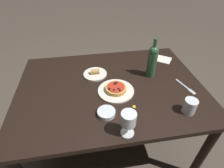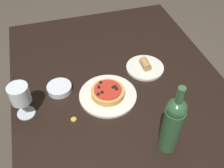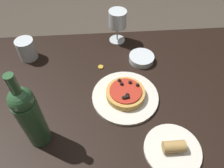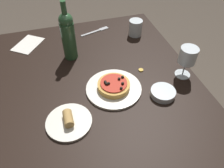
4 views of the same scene
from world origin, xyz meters
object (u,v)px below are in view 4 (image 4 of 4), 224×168
at_px(wine_glass, 188,56).
at_px(wine_bottle, 68,35).
at_px(water_cup, 136,28).
at_px(side_bowl, 163,93).
at_px(side_plate, 69,121).
at_px(dinner_plate, 114,89).
at_px(pizza, 114,85).
at_px(bottle_cap, 141,70).
at_px(dining_table, 101,108).
at_px(fork, 97,31).

relative_size(wine_glass, wine_bottle, 0.51).
height_order(water_cup, side_bowl, water_cup).
bearing_deg(side_plate, water_cup, 137.71).
bearing_deg(dinner_plate, pizza, 2.13).
bearing_deg(side_plate, bottle_cap, 118.41).
bearing_deg(side_plate, wine_bottle, 169.61).
bearing_deg(wine_glass, side_bowl, -58.35).
bearing_deg(dinner_plate, side_bowl, 64.45).
height_order(dining_table, side_plate, side_plate).
bearing_deg(side_bowl, side_plate, -85.85).
distance_m(dinner_plate, fork, 0.53).
bearing_deg(pizza, bottle_cap, 117.20).
distance_m(side_plate, bottle_cap, 0.46).
xyz_separation_m(dining_table, side_plate, (0.10, -0.16, 0.09)).
relative_size(water_cup, bottle_cap, 4.03).
relative_size(dining_table, dinner_plate, 5.29).
bearing_deg(fork, wine_bottle, -148.74).
xyz_separation_m(dinner_plate, wine_glass, (0.00, 0.36, 0.11)).
relative_size(side_bowl, bottle_cap, 4.74).
distance_m(dinner_plate, side_plate, 0.27).
height_order(dining_table, wine_bottle, wine_bottle).
bearing_deg(dining_table, wine_bottle, -167.20).
height_order(dining_table, pizza, pizza).
xyz_separation_m(pizza, wine_glass, (0.00, 0.36, 0.09)).
relative_size(dining_table, wine_glass, 8.51).
bearing_deg(dining_table, water_cup, 142.67).
bearing_deg(side_bowl, wine_glass, 121.65).
bearing_deg(side_bowl, wine_bottle, -138.87).
distance_m(dinner_plate, water_cup, 0.50).
height_order(pizza, fork, pizza).
height_order(wine_glass, fork, wine_glass).
relative_size(pizza, side_plate, 0.80).
distance_m(wine_glass, fork, 0.62).
distance_m(water_cup, side_bowl, 0.52).
distance_m(dinner_plate, side_bowl, 0.23).
distance_m(side_bowl, bottle_cap, 0.19).
xyz_separation_m(dinner_plate, fork, (-0.52, 0.05, -0.00)).
xyz_separation_m(side_bowl, fork, (-0.62, -0.16, -0.01)).
bearing_deg(pizza, water_cup, 147.42).
height_order(pizza, wine_bottle, wine_bottle).
distance_m(wine_glass, water_cup, 0.44).
bearing_deg(wine_bottle, dining_table, 12.80).
relative_size(dining_table, water_cup, 14.28).
distance_m(fork, bottle_cap, 0.45).
distance_m(wine_glass, side_plate, 0.62).
height_order(side_bowl, bottle_cap, side_bowl).
relative_size(dinner_plate, pizza, 1.73).
height_order(wine_bottle, bottle_cap, wine_bottle).
relative_size(wine_bottle, side_bowl, 2.78).
height_order(dining_table, fork, fork).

